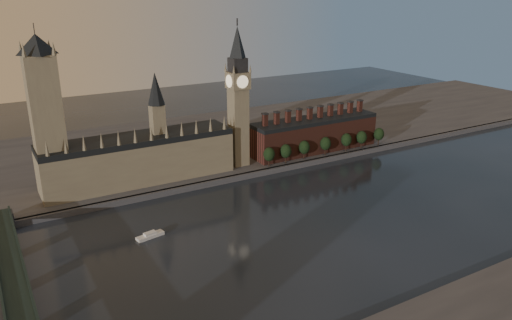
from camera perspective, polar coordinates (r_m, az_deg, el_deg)
The scene contains 15 objects.
ground at distance 290.33m, azimuth 6.67°, elevation -7.91°, with size 900.00×900.00×0.00m, color black.
north_bank at distance 434.25m, azimuth -7.38°, elevation 1.68°, with size 900.00×182.00×4.00m.
palace_of_westminster at distance 351.17m, azimuth -13.15°, elevation 0.43°, with size 130.00×30.30×74.00m.
victoria_tower at distance 330.58m, azimuth -22.88°, elevation 5.01°, with size 24.00×24.00×108.00m.
big_ben at distance 364.76m, azimuth -2.07°, elevation 7.36°, with size 15.00×15.00×107.00m.
chimney_block at distance 410.80m, azimuth 6.66°, elevation 2.99°, with size 110.00×25.00×37.00m.
embankment_tree_0 at distance 371.54m, azimuth 1.51°, elevation 0.66°, with size 8.60×8.60×14.88m.
embankment_tree_1 at distance 379.28m, azimuth 3.43°, elevation 1.02°, with size 8.60×8.60×14.88m.
embankment_tree_2 at distance 389.41m, azimuth 5.53°, elevation 1.45°, with size 8.60×8.60×14.88m.
embankment_tree_3 at distance 400.79m, azimuth 7.95°, elevation 1.87°, with size 8.60×8.60×14.88m.
embankment_tree_4 at distance 413.41m, azimuth 10.29°, elevation 2.29°, with size 8.60×8.60×14.88m.
embankment_tree_5 at distance 422.72m, azimuth 11.98°, elevation 2.55°, with size 8.60×8.60×14.88m.
embankment_tree_6 at distance 435.24m, azimuth 13.87°, elevation 2.89°, with size 8.60×8.60×14.88m.
westminster_bridge at distance 237.75m, azimuth -25.58°, elevation -14.43°, with size 14.00×200.00×11.55m.
river_boat at distance 285.65m, azimuth -12.01°, elevation -8.43°, with size 16.42×7.41×3.17m.
Camera 1 is at (-157.37, -205.30, 131.82)m, focal length 35.00 mm.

